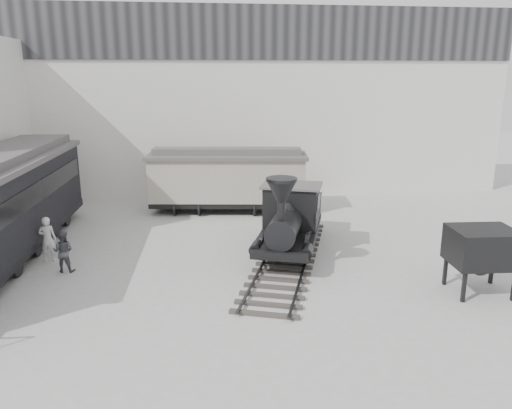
{
  "coord_description": "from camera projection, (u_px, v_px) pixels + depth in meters",
  "views": [
    {
      "loc": [
        -1.85,
        -15.47,
        7.23
      ],
      "look_at": [
        0.51,
        4.35,
        2.0
      ],
      "focal_mm": 35.0,
      "sensor_mm": 36.0,
      "label": 1
    }
  ],
  "objects": [
    {
      "name": "ground",
      "position": [
        256.0,
        294.0,
        16.91
      ],
      "size": [
        90.0,
        90.0,
        0.0
      ],
      "primitive_type": "plane",
      "color": "#9E9E9B"
    },
    {
      "name": "coal_hopper",
      "position": [
        482.0,
        252.0,
        16.7
      ],
      "size": [
        2.16,
        1.8,
        2.26
      ],
      "rotation": [
        0.0,
        0.0,
        -0.06
      ],
      "color": "black",
      "rests_on": "ground"
    },
    {
      "name": "north_wall",
      "position": [
        227.0,
        103.0,
        29.89
      ],
      "size": [
        34.0,
        2.51,
        11.0
      ],
      "color": "silver",
      "rests_on": "ground"
    },
    {
      "name": "locomotive",
      "position": [
        290.0,
        223.0,
        20.37
      ],
      "size": [
        5.33,
        10.38,
        3.6
      ],
      "rotation": [
        0.0,
        0.0,
        -0.32
      ],
      "color": "#403B36",
      "rests_on": "ground"
    },
    {
      "name": "visitor_b",
      "position": [
        63.0,
        251.0,
        18.67
      ],
      "size": [
        0.86,
        0.71,
        1.6
      ],
      "primitive_type": "imported",
      "rotation": [
        0.0,
        0.0,
        3.0
      ],
      "color": "#47484F",
      "rests_on": "ground"
    },
    {
      "name": "boxcar",
      "position": [
        227.0,
        178.0,
        26.73
      ],
      "size": [
        8.69,
        3.64,
        3.45
      ],
      "rotation": [
        0.0,
        0.0,
        -0.12
      ],
      "color": "black",
      "rests_on": "ground"
    },
    {
      "name": "visitor_a",
      "position": [
        48.0,
        239.0,
        19.7
      ],
      "size": [
        0.67,
        0.44,
        1.83
      ],
      "primitive_type": "imported",
      "rotation": [
        0.0,
        0.0,
        3.14
      ],
      "color": "silver",
      "rests_on": "ground"
    }
  ]
}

